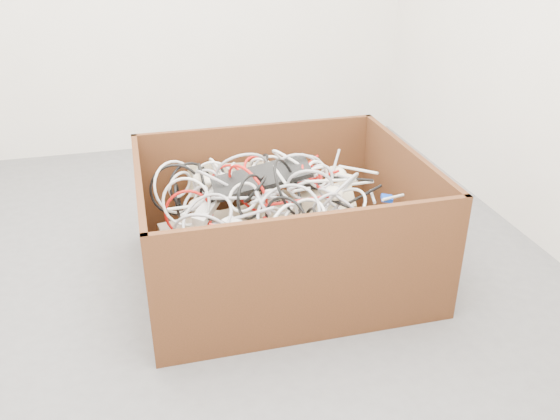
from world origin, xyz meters
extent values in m
plane|color=#555558|center=(0.00, 0.00, 0.00)|extent=(3.00, 3.00, 0.00)
cube|color=white|center=(0.00, -1.50, 1.25)|extent=(3.00, 0.04, 2.50)
cube|color=#3A230E|center=(0.26, -0.19, 0.01)|extent=(1.14, 0.95, 0.03)
cube|color=#3A230E|center=(0.26, 0.27, 0.26)|extent=(1.14, 0.03, 0.52)
cube|color=#3A230E|center=(0.26, -0.65, 0.26)|extent=(1.14, 0.02, 0.52)
cube|color=#3A230E|center=(0.82, -0.19, 0.26)|extent=(0.02, 0.90, 0.52)
cube|color=#3A230E|center=(-0.29, -0.19, 0.26)|extent=(0.03, 0.90, 0.52)
cube|color=#BFAA8E|center=(0.26, -0.17, 0.08)|extent=(1.00, 0.86, 0.18)
cube|color=#BFAA8E|center=(0.17, -0.24, 0.17)|extent=(0.71, 0.64, 0.19)
cube|color=#C9BD8D|center=(0.07, -0.01, 0.18)|extent=(0.41, 0.17, 0.14)
cube|color=#C9BD8D|center=(0.47, -0.11, 0.23)|extent=(0.40, 0.30, 0.16)
cube|color=#C9BD8D|center=(0.27, -0.30, 0.22)|extent=(0.21, 0.41, 0.10)
cube|color=#C9BD8D|center=(0.08, -0.36, 0.21)|extent=(0.40, 0.31, 0.16)
cube|color=#C9BD8D|center=(0.55, -0.33, 0.25)|extent=(0.27, 0.42, 0.10)
cube|color=#C9BD8D|center=(0.12, 0.18, 0.31)|extent=(0.41, 0.09, 0.18)
cube|color=#C9BD8D|center=(0.25, -0.28, 0.29)|extent=(0.34, 0.38, 0.19)
cube|color=#C9BD8D|center=(0.39, -0.16, 0.30)|extent=(0.39, 0.23, 0.20)
cube|color=black|center=(0.28, -0.01, 0.37)|extent=(0.42, 0.25, 0.05)
cube|color=black|center=(0.19, -0.16, 0.45)|extent=(0.40, 0.15, 0.13)
ellipsoid|color=beige|center=(-0.05, -0.09, 0.34)|extent=(0.13, 0.11, 0.04)
ellipsoid|color=beige|center=(0.58, 0.03, 0.36)|extent=(0.09, 0.13, 0.04)
ellipsoid|color=beige|center=(0.07, -0.45, 0.30)|extent=(0.12, 0.08, 0.04)
ellipsoid|color=beige|center=(0.43, -0.36, 0.45)|extent=(0.08, 0.12, 0.04)
ellipsoid|color=beige|center=(-0.03, -0.02, 0.41)|extent=(0.12, 0.13, 0.04)
ellipsoid|color=black|center=(0.42, -0.57, 0.27)|extent=(0.13, 0.12, 0.04)
ellipsoid|color=beige|center=(0.59, -0.06, 0.36)|extent=(0.13, 0.12, 0.04)
cube|color=silver|center=(0.00, -0.10, 0.35)|extent=(0.21, 0.28, 0.12)
cube|color=silver|center=(0.10, -0.47, 0.35)|extent=(0.25, 0.26, 0.10)
cube|color=#0B34B3|center=(0.69, -0.28, 0.36)|extent=(0.06, 0.05, 0.03)
torus|color=#9B9AA0|center=(0.46, -0.36, 0.40)|extent=(0.22, 0.26, 0.18)
torus|color=black|center=(-0.14, 0.06, 0.34)|extent=(0.32, 0.09, 0.31)
torus|color=black|center=(0.50, -0.49, 0.32)|extent=(0.05, 0.17, 0.17)
torus|color=black|center=(0.22, -0.44, 0.40)|extent=(0.18, 0.21, 0.26)
torus|color=#B6120D|center=(-0.11, -0.13, 0.31)|extent=(0.28, 0.07, 0.28)
torus|color=#9B9AA0|center=(0.43, -0.19, 0.44)|extent=(0.14, 0.08, 0.13)
torus|color=silver|center=(0.49, -0.31, 0.36)|extent=(0.22, 0.25, 0.15)
torus|color=silver|center=(0.03, 0.08, 0.35)|extent=(0.24, 0.08, 0.25)
torus|color=silver|center=(-0.14, 0.08, 0.34)|extent=(0.26, 0.21, 0.25)
torus|color=#9B9AA0|center=(0.35, -0.30, 0.46)|extent=(0.25, 0.13, 0.23)
torus|color=black|center=(0.22, 0.05, 0.42)|extent=(0.12, 0.17, 0.13)
torus|color=#B6120D|center=(0.39, -0.18, 0.46)|extent=(0.12, 0.14, 0.10)
torus|color=silver|center=(0.15, -0.46, 0.38)|extent=(0.14, 0.16, 0.10)
torus|color=#9B9AA0|center=(0.03, -0.07, 0.41)|extent=(0.23, 0.27, 0.18)
torus|color=silver|center=(0.36, -0.06, 0.45)|extent=(0.19, 0.27, 0.22)
torus|color=#9B9AA0|center=(-0.01, 0.01, 0.37)|extent=(0.17, 0.12, 0.20)
torus|color=#B6120D|center=(0.06, -0.05, 0.40)|extent=(0.18, 0.20, 0.15)
torus|color=black|center=(-0.14, 0.05, 0.29)|extent=(0.04, 0.16, 0.15)
torus|color=silver|center=(0.09, -0.06, 0.40)|extent=(0.09, 0.21, 0.22)
torus|color=black|center=(-0.03, 0.00, 0.34)|extent=(0.05, 0.35, 0.35)
torus|color=black|center=(0.14, -0.25, 0.45)|extent=(0.12, 0.18, 0.16)
torus|color=#9B9AA0|center=(0.35, -0.10, 0.44)|extent=(0.27, 0.13, 0.25)
torus|color=silver|center=(0.39, -0.13, 0.43)|extent=(0.26, 0.22, 0.17)
torus|color=#9B9AA0|center=(-0.09, -0.45, 0.39)|extent=(0.28, 0.12, 0.29)
torus|color=#9B9AA0|center=(0.39, -0.40, 0.42)|extent=(0.16, 0.08, 0.15)
torus|color=silver|center=(0.24, 0.08, 0.40)|extent=(0.14, 0.09, 0.13)
torus|color=#9B9AA0|center=(0.14, 0.00, 0.43)|extent=(0.29, 0.19, 0.24)
torus|color=silver|center=(0.28, -0.47, 0.40)|extent=(0.18, 0.24, 0.19)
torus|color=silver|center=(0.19, -0.48, 0.39)|extent=(0.22, 0.18, 0.27)
torus|color=silver|center=(-0.12, 0.08, 0.35)|extent=(0.15, 0.12, 0.18)
torus|color=#9B9AA0|center=(0.45, -0.32, 0.42)|extent=(0.23, 0.26, 0.28)
torus|color=#9B9AA0|center=(0.16, -0.33, 0.42)|extent=(0.08, 0.15, 0.14)
torus|color=#9B9AA0|center=(0.47, 0.11, 0.35)|extent=(0.19, 0.08, 0.20)
torus|color=#9B9AA0|center=(0.23, -0.44, 0.43)|extent=(0.29, 0.23, 0.22)
torus|color=black|center=(0.29, -0.48, 0.36)|extent=(0.08, 0.25, 0.25)
torus|color=silver|center=(-0.12, -0.15, 0.37)|extent=(0.27, 0.12, 0.26)
torus|color=silver|center=(0.27, 0.02, 0.39)|extent=(0.19, 0.18, 0.14)
torus|color=#B6120D|center=(-0.12, -0.47, 0.32)|extent=(0.14, 0.11, 0.17)
torus|color=silver|center=(-0.05, -0.48, 0.34)|extent=(0.09, 0.20, 0.19)
torus|color=#9B9AA0|center=(-0.06, -0.33, 0.39)|extent=(0.23, 0.27, 0.19)
torus|color=silver|center=(0.09, -0.28, 0.43)|extent=(0.15, 0.12, 0.14)
torus|color=black|center=(0.00, -0.07, 0.36)|extent=(0.19, 0.22, 0.12)
torus|color=black|center=(0.12, -0.31, 0.44)|extent=(0.14, 0.16, 0.21)
torus|color=silver|center=(0.05, 0.11, 0.39)|extent=(0.07, 0.16, 0.15)
torus|color=black|center=(0.26, -0.29, 0.46)|extent=(0.20, 0.24, 0.24)
torus|color=silver|center=(0.42, -0.18, 0.45)|extent=(0.12, 0.11, 0.14)
torus|color=silver|center=(0.21, -0.31, 0.42)|extent=(0.13, 0.12, 0.12)
torus|color=#B6120D|center=(0.23, 0.08, 0.38)|extent=(0.18, 0.12, 0.16)
torus|color=#B6120D|center=(0.12, -0.21, 0.43)|extent=(0.14, 0.28, 0.28)
torus|color=#9B9AA0|center=(0.21, -0.33, 0.42)|extent=(0.13, 0.12, 0.16)
torus|color=#9B9AA0|center=(0.00, -0.08, 0.38)|extent=(0.11, 0.15, 0.12)
torus|color=#9B9AA0|center=(-0.08, -0.13, 0.38)|extent=(0.15, 0.19, 0.13)
torus|color=#9B9AA0|center=(-0.04, -0.43, 0.35)|extent=(0.13, 0.15, 0.08)
torus|color=black|center=(-0.07, 0.08, 0.34)|extent=(0.26, 0.13, 0.28)
cylinder|color=black|center=(0.08, -0.02, 0.37)|extent=(0.05, 0.25, 0.08)
cylinder|color=#9B9AA0|center=(0.19, -0.29, 0.43)|extent=(0.18, 0.22, 0.08)
cylinder|color=black|center=(0.15, -0.19, 0.43)|extent=(0.16, 0.26, 0.06)
cylinder|color=silver|center=(-0.10, -0.14, 0.34)|extent=(0.11, 0.26, 0.10)
cylinder|color=#B6120D|center=(0.17, -0.46, 0.39)|extent=(0.05, 0.17, 0.03)
cylinder|color=#9B9AA0|center=(0.52, -0.20, 0.44)|extent=(0.02, 0.12, 0.05)
cylinder|color=#B6120D|center=(0.44, -0.13, 0.41)|extent=(0.22, 0.11, 0.02)
cylinder|color=black|center=(0.59, -0.27, 0.38)|extent=(0.20, 0.11, 0.04)
cylinder|color=#B6120D|center=(0.27, -0.36, 0.43)|extent=(0.26, 0.10, 0.07)
cylinder|color=black|center=(0.11, -0.46, 0.39)|extent=(0.21, 0.09, 0.08)
cylinder|color=#B6120D|center=(0.37, -0.13, 0.44)|extent=(0.10, 0.21, 0.07)
cylinder|color=black|center=(0.27, -0.47, 0.37)|extent=(0.04, 0.18, 0.02)
cylinder|color=black|center=(0.50, -0.45, 0.40)|extent=(0.18, 0.13, 0.07)
cylinder|color=#9B9AA0|center=(0.47, -0.11, 0.38)|extent=(0.07, 0.27, 0.08)
cylinder|color=#9B9AA0|center=(0.67, -0.52, 0.28)|extent=(0.12, 0.07, 0.04)
cylinder|color=silver|center=(-0.09, -0.14, 0.35)|extent=(0.21, 0.09, 0.05)
cylinder|color=#B6120D|center=(0.43, 0.08, 0.36)|extent=(0.22, 0.20, 0.05)
cylinder|color=#B6120D|center=(0.05, -0.48, 0.39)|extent=(0.22, 0.09, 0.07)
cylinder|color=#B6120D|center=(-0.15, -0.40, 0.32)|extent=(0.15, 0.08, 0.03)
cylinder|color=#9B9AA0|center=(0.11, -0.27, 0.43)|extent=(0.26, 0.06, 0.02)
cylinder|color=#9B9AA0|center=(0.57, 0.02, 0.38)|extent=(0.14, 0.24, 0.08)
cylinder|color=silver|center=(0.65, -0.05, 0.39)|extent=(0.11, 0.20, 0.05)
cylinder|color=black|center=(0.11, 0.02, 0.36)|extent=(0.10, 0.15, 0.05)
cylinder|color=silver|center=(0.59, -0.15, 0.37)|extent=(0.18, 0.02, 0.02)
cylinder|color=#9B9AA0|center=(0.31, -0.28, 0.46)|extent=(0.14, 0.14, 0.05)
cylinder|color=black|center=(-0.04, -0.49, 0.31)|extent=(0.12, 0.08, 0.04)
cylinder|color=silver|center=(0.45, -0.26, 0.45)|extent=(0.23, 0.06, 0.05)
cylinder|color=silver|center=(0.44, 0.06, 0.38)|extent=(0.03, 0.20, 0.03)
cylinder|color=silver|center=(0.32, -0.29, 0.44)|extent=(0.10, 0.09, 0.05)
cylinder|color=black|center=(0.03, -0.38, 0.38)|extent=(0.18, 0.12, 0.03)
cylinder|color=silver|center=(0.71, -0.29, 0.36)|extent=(0.12, 0.07, 0.03)
cylinder|color=black|center=(0.22, -0.47, 0.36)|extent=(0.18, 0.11, 0.02)
cylinder|color=silver|center=(0.26, -0.18, 0.47)|extent=(0.03, 0.16, 0.04)
cylinder|color=silver|center=(0.13, -0.21, 0.42)|extent=(0.26, 0.02, 0.05)
cylinder|color=black|center=(0.56, -0.17, 0.41)|extent=(0.21, 0.06, 0.04)
cylinder|color=#9B9AA0|center=(0.07, -0.37, 0.40)|extent=(0.24, 0.08, 0.09)
camera|label=1|loc=(-0.28, -2.28, 1.42)|focal=37.86mm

